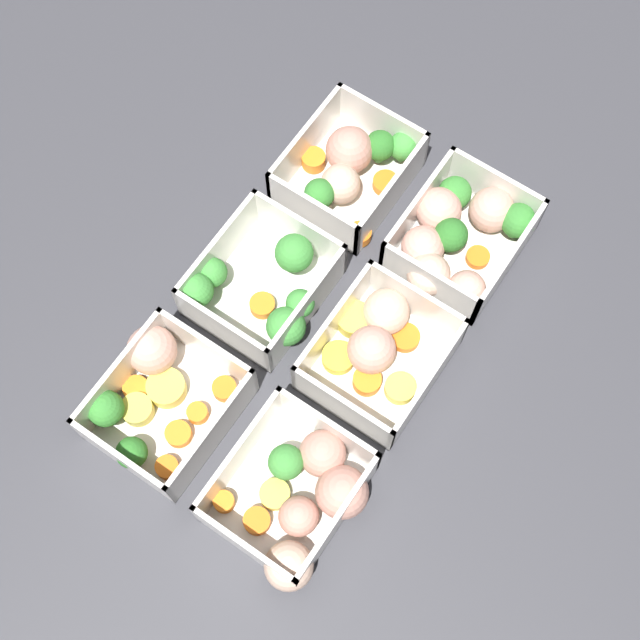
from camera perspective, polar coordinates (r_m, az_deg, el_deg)
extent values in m
plane|color=#38383D|center=(0.91, 0.00, -0.48)|extent=(4.00, 4.00, 0.00)
cube|color=silver|center=(0.86, -2.02, -10.99)|extent=(0.14, 0.11, 0.00)
cube|color=silver|center=(0.83, 1.11, -12.74)|extent=(0.14, 0.01, 0.06)
cube|color=silver|center=(0.84, -5.17, -8.55)|extent=(0.14, 0.01, 0.06)
cube|color=silver|center=(0.83, -4.78, -14.33)|extent=(0.01, 0.11, 0.06)
cube|color=silver|center=(0.84, 0.50, -7.01)|extent=(0.01, 0.11, 0.06)
cylinder|color=orange|center=(0.85, -4.05, -12.71)|extent=(0.04, 0.04, 0.01)
cylinder|color=#DBC647|center=(0.85, -2.91, -11.09)|extent=(0.04, 0.04, 0.01)
cylinder|color=orange|center=(0.85, -6.17, -11.49)|extent=(0.02, 0.02, 0.01)
sphere|color=tan|center=(0.84, 0.15, -8.55)|extent=(0.05, 0.05, 0.04)
sphere|color=tan|center=(0.83, -1.38, -12.44)|extent=(0.05, 0.05, 0.04)
cylinder|color=#519448|center=(0.86, -2.15, -9.36)|extent=(0.01, 0.01, 0.01)
sphere|color=#42933D|center=(0.84, -2.20, -9.08)|extent=(0.03, 0.03, 0.03)
sphere|color=beige|center=(0.82, -2.01, -15.45)|extent=(0.05, 0.05, 0.05)
sphere|color=tan|center=(0.83, 1.42, -10.96)|extent=(0.07, 0.07, 0.05)
cube|color=silver|center=(0.89, 3.73, -2.79)|extent=(0.14, 0.11, 0.00)
cube|color=silver|center=(0.86, 6.91, -4.13)|extent=(0.14, 0.01, 0.06)
cube|color=silver|center=(0.88, 0.83, -0.32)|extent=(0.14, 0.01, 0.06)
cube|color=silver|center=(0.85, 1.42, -5.69)|extent=(0.01, 0.11, 0.06)
cube|color=silver|center=(0.89, 6.14, 1.11)|extent=(0.01, 0.11, 0.06)
cylinder|color=yellow|center=(0.88, 1.18, -2.42)|extent=(0.05, 0.05, 0.01)
sphere|color=#D19E8C|center=(0.87, 3.43, -1.73)|extent=(0.06, 0.06, 0.05)
cylinder|color=orange|center=(0.90, 5.47, -1.13)|extent=(0.04, 0.04, 0.01)
cylinder|color=orange|center=(0.88, 3.03, -3.92)|extent=(0.04, 0.04, 0.01)
cylinder|color=#DBC647|center=(0.90, 2.21, 0.04)|extent=(0.05, 0.05, 0.02)
cylinder|color=#DBC647|center=(0.88, 5.14, -4.37)|extent=(0.03, 0.03, 0.01)
sphere|color=beige|center=(0.89, 4.25, 0.53)|extent=(0.05, 0.05, 0.05)
cube|color=silver|center=(0.95, 8.84, 4.63)|extent=(0.14, 0.11, 0.00)
cube|color=silver|center=(0.92, 11.98, 3.62)|extent=(0.14, 0.01, 0.06)
cube|color=silver|center=(0.94, 6.21, 7.08)|extent=(0.14, 0.01, 0.06)
cube|color=silver|center=(0.90, 6.95, 2.30)|extent=(0.01, 0.11, 0.06)
cube|color=silver|center=(0.96, 11.10, 8.24)|extent=(0.01, 0.11, 0.06)
sphere|color=beige|center=(0.91, 6.96, 2.93)|extent=(0.06, 0.06, 0.05)
sphere|color=#D19E8C|center=(0.92, 6.60, 4.66)|extent=(0.05, 0.05, 0.05)
sphere|color=#D19E8C|center=(0.91, 9.36, 1.96)|extent=(0.05, 0.05, 0.04)
cylinder|color=orange|center=(0.94, 10.06, 3.98)|extent=(0.04, 0.04, 0.01)
cylinder|color=#407A37|center=(0.94, 8.20, 4.82)|extent=(0.01, 0.01, 0.02)
sphere|color=#2D7228|center=(0.92, 8.38, 5.40)|extent=(0.04, 0.04, 0.04)
cylinder|color=#49883F|center=(0.96, 12.30, 5.65)|extent=(0.01, 0.01, 0.01)
sphere|color=#388433|center=(0.94, 12.56, 6.23)|extent=(0.04, 0.04, 0.04)
cylinder|color=#49883F|center=(0.97, 8.46, 7.50)|extent=(0.01, 0.01, 0.01)
sphere|color=#388433|center=(0.95, 8.62, 8.04)|extent=(0.04, 0.04, 0.04)
sphere|color=#D19E8C|center=(0.95, 10.92, 6.94)|extent=(0.05, 0.05, 0.05)
sphere|color=#D19E8C|center=(0.94, 7.61, 6.99)|extent=(0.06, 0.06, 0.05)
cube|color=silver|center=(0.89, -9.50, -5.84)|extent=(0.14, 0.11, 0.00)
cube|color=silver|center=(0.85, -6.86, -7.38)|extent=(0.14, 0.01, 0.06)
cube|color=silver|center=(0.88, -12.56, -3.37)|extent=(0.14, 0.01, 0.06)
cube|color=silver|center=(0.86, -12.48, -8.81)|extent=(0.01, 0.11, 0.06)
cube|color=silver|center=(0.87, -7.16, -1.94)|extent=(0.01, 0.11, 0.06)
cylinder|color=orange|center=(0.88, -6.12, -4.41)|extent=(0.03, 0.03, 0.01)
sphere|color=#D19E8C|center=(0.88, -10.71, -1.90)|extent=(0.06, 0.06, 0.05)
cylinder|color=orange|center=(0.87, -9.04, -7.22)|extent=(0.03, 0.03, 0.01)
cylinder|color=orange|center=(0.88, -7.84, -5.93)|extent=(0.02, 0.02, 0.01)
cylinder|color=orange|center=(0.87, -9.75, -9.27)|extent=(0.03, 0.03, 0.01)
cylinder|color=#DBC647|center=(0.89, -9.80, -4.31)|extent=(0.05, 0.05, 0.02)
cylinder|color=#49883F|center=(0.89, -13.30, -5.87)|extent=(0.01, 0.01, 0.01)
sphere|color=#388433|center=(0.87, -13.57, -5.52)|extent=(0.04, 0.04, 0.04)
cylinder|color=#407A37|center=(0.88, -11.75, -8.55)|extent=(0.01, 0.01, 0.01)
sphere|color=#2D7228|center=(0.86, -11.96, -8.30)|extent=(0.03, 0.03, 0.03)
cylinder|color=orange|center=(0.89, -11.68, -4.32)|extent=(0.03, 0.03, 0.01)
cylinder|color=#DBC647|center=(0.88, -11.61, -5.63)|extent=(0.03, 0.03, 0.02)
cube|color=silver|center=(0.92, -3.61, 1.86)|extent=(0.14, 0.11, 0.00)
cube|color=silver|center=(0.88, -0.83, 0.73)|extent=(0.14, 0.01, 0.06)
cube|color=silver|center=(0.91, -6.52, 4.30)|extent=(0.14, 0.01, 0.06)
cube|color=silver|center=(0.88, -6.21, -0.71)|extent=(0.01, 0.11, 0.06)
cube|color=silver|center=(0.92, -1.32, 5.67)|extent=(0.01, 0.11, 0.06)
cylinder|color=orange|center=(0.91, -3.70, 0.94)|extent=(0.04, 0.04, 0.01)
cylinder|color=#519448|center=(0.92, -6.79, 2.58)|extent=(0.01, 0.01, 0.01)
sphere|color=#42933D|center=(0.91, -6.91, 3.05)|extent=(0.03, 0.03, 0.03)
cylinder|color=#519448|center=(0.92, -1.63, 3.68)|extent=(0.01, 0.01, 0.02)
sphere|color=#42933D|center=(0.90, -1.67, 4.30)|extent=(0.04, 0.04, 0.04)
cylinder|color=#519448|center=(0.90, -2.15, -0.86)|extent=(0.01, 0.01, 0.01)
sphere|color=#42933D|center=(0.88, -2.19, -0.40)|extent=(0.04, 0.04, 0.04)
cylinder|color=#519448|center=(0.90, -1.22, 0.65)|extent=(0.01, 0.01, 0.02)
sphere|color=#42933D|center=(0.88, -1.24, 1.12)|extent=(0.03, 0.03, 0.03)
cylinder|color=#519448|center=(0.91, -7.75, 1.36)|extent=(0.01, 0.01, 0.02)
sphere|color=#42933D|center=(0.89, -7.93, 1.90)|extent=(0.04, 0.04, 0.04)
cube|color=silver|center=(0.98, 1.76, 8.83)|extent=(0.14, 0.11, 0.00)
cube|color=silver|center=(0.94, 4.61, 8.03)|extent=(0.14, 0.01, 0.06)
cube|color=silver|center=(0.97, -0.94, 11.21)|extent=(0.14, 0.01, 0.06)
cube|color=silver|center=(0.93, -0.46, 6.77)|extent=(0.01, 0.11, 0.06)
cube|color=silver|center=(0.99, 3.97, 12.35)|extent=(0.01, 0.11, 0.06)
cylinder|color=#407A37|center=(0.99, 3.79, 10.47)|extent=(0.01, 0.01, 0.01)
sphere|color=#2D7228|center=(0.97, 3.86, 11.08)|extent=(0.03, 0.03, 0.03)
cylinder|color=orange|center=(0.94, 2.54, 5.51)|extent=(0.03, 0.03, 0.01)
sphere|color=beige|center=(0.95, 1.32, 8.70)|extent=(0.04, 0.04, 0.04)
cylinder|color=#519448|center=(0.99, 5.21, 10.49)|extent=(0.01, 0.01, 0.01)
sphere|color=#42933D|center=(0.98, 5.30, 11.02)|extent=(0.03, 0.03, 0.03)
cylinder|color=orange|center=(0.98, -0.42, 10.20)|extent=(0.04, 0.04, 0.02)
cylinder|color=orange|center=(0.97, 4.21, 8.73)|extent=(0.04, 0.04, 0.01)
sphere|color=tan|center=(0.97, 1.89, 10.82)|extent=(0.07, 0.07, 0.05)
cylinder|color=#49883F|center=(0.95, -0.04, 7.49)|extent=(0.01, 0.01, 0.02)
sphere|color=#388433|center=(0.94, -0.05, 8.08)|extent=(0.03, 0.03, 0.03)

